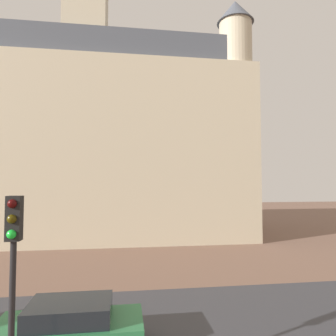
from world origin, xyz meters
name	(u,v)px	position (x,y,z in m)	size (l,w,h in m)	color
ground_plane	(175,296)	(0.00, 10.00, 0.00)	(120.00, 120.00, 0.00)	brown
street_asphalt_strip	(186,321)	(0.00, 7.64, 0.00)	(120.00, 6.46, 0.00)	#38383D
landmark_building	(106,139)	(-4.09, 27.23, 9.25)	(25.59, 15.12, 35.40)	beige
car_green	(70,328)	(-3.68, 6.22, 0.68)	(4.17, 2.07, 1.42)	#287042
traffic_light_pole	(13,265)	(-4.33, 3.51, 3.20)	(0.28, 0.34, 4.58)	black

